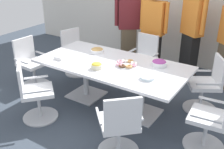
{
  "coord_description": "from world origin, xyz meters",
  "views": [
    {
      "loc": [
        2.16,
        -3.29,
        2.4
      ],
      "look_at": [
        0.0,
        0.0,
        0.55
      ],
      "focal_mm": 43.23,
      "sensor_mm": 36.0,
      "label": 1
    }
  ],
  "objects_px": {
    "office_chair_0": "(34,95)",
    "office_chair_5": "(75,54)",
    "office_chair_6": "(31,65)",
    "snack_bowl_candy_mix": "(159,63)",
    "person_standing_0": "(129,25)",
    "office_chair_4": "(143,61)",
    "conference_table": "(112,70)",
    "napkin_pile": "(61,57)",
    "plate_stack": "(147,78)",
    "person_standing_1": "(153,30)",
    "snack_bowl_chips_yellow": "(97,66)",
    "office_chair_3": "(206,87)",
    "snack_bowl_cookies": "(97,50)",
    "person_standing_2": "(192,30)",
    "donut_platter": "(127,64)",
    "office_chair_1": "(120,128)",
    "office_chair_2": "(212,122)"
  },
  "relations": [
    {
      "from": "snack_bowl_chips_yellow",
      "to": "office_chair_5",
      "type": "bearing_deg",
      "value": 142.5
    },
    {
      "from": "person_standing_1",
      "to": "donut_platter",
      "type": "distance_m",
      "value": 1.54
    },
    {
      "from": "plate_stack",
      "to": "office_chair_0",
      "type": "bearing_deg",
      "value": -152.06
    },
    {
      "from": "office_chair_2",
      "to": "napkin_pile",
      "type": "height_order",
      "value": "office_chair_2"
    },
    {
      "from": "office_chair_5",
      "to": "donut_platter",
      "type": "bearing_deg",
      "value": 83.46
    },
    {
      "from": "napkin_pile",
      "to": "person_standing_2",
      "type": "bearing_deg",
      "value": 53.64
    },
    {
      "from": "office_chair_2",
      "to": "person_standing_1",
      "type": "bearing_deg",
      "value": 38.44
    },
    {
      "from": "office_chair_1",
      "to": "donut_platter",
      "type": "height_order",
      "value": "office_chair_1"
    },
    {
      "from": "office_chair_6",
      "to": "snack_bowl_candy_mix",
      "type": "distance_m",
      "value": 2.42
    },
    {
      "from": "office_chair_0",
      "to": "plate_stack",
      "type": "xyz_separation_m",
      "value": [
        1.47,
        0.78,
        0.37
      ]
    },
    {
      "from": "person_standing_0",
      "to": "donut_platter",
      "type": "height_order",
      "value": "person_standing_0"
    },
    {
      "from": "snack_bowl_candy_mix",
      "to": "plate_stack",
      "type": "height_order",
      "value": "snack_bowl_candy_mix"
    },
    {
      "from": "office_chair_5",
      "to": "plate_stack",
      "type": "bearing_deg",
      "value": 81.72
    },
    {
      "from": "office_chair_1",
      "to": "person_standing_0",
      "type": "height_order",
      "value": "person_standing_0"
    },
    {
      "from": "office_chair_6",
      "to": "person_standing_1",
      "type": "distance_m",
      "value": 2.47
    },
    {
      "from": "office_chair_2",
      "to": "office_chair_6",
      "type": "bearing_deg",
      "value": 85.0
    },
    {
      "from": "snack_bowl_chips_yellow",
      "to": "person_standing_0",
      "type": "bearing_deg",
      "value": 106.33
    },
    {
      "from": "office_chair_3",
      "to": "donut_platter",
      "type": "distance_m",
      "value": 1.32
    },
    {
      "from": "conference_table",
      "to": "donut_platter",
      "type": "height_order",
      "value": "donut_platter"
    },
    {
      "from": "person_standing_2",
      "to": "napkin_pile",
      "type": "relative_size",
      "value": 11.3
    },
    {
      "from": "office_chair_4",
      "to": "donut_platter",
      "type": "relative_size",
      "value": 2.61
    },
    {
      "from": "office_chair_4",
      "to": "office_chair_5",
      "type": "bearing_deg",
      "value": 21.5
    },
    {
      "from": "snack_bowl_chips_yellow",
      "to": "office_chair_1",
      "type": "bearing_deg",
      "value": -39.21
    },
    {
      "from": "office_chair_4",
      "to": "snack_bowl_candy_mix",
      "type": "bearing_deg",
      "value": 133.35
    },
    {
      "from": "office_chair_5",
      "to": "person_standing_1",
      "type": "bearing_deg",
      "value": 139.26
    },
    {
      "from": "office_chair_2",
      "to": "snack_bowl_candy_mix",
      "type": "distance_m",
      "value": 1.2
    },
    {
      "from": "office_chair_2",
      "to": "snack_bowl_cookies",
      "type": "xyz_separation_m",
      "value": [
        -2.14,
        0.49,
        0.39
      ]
    },
    {
      "from": "person_standing_0",
      "to": "office_chair_3",
      "type": "bearing_deg",
      "value": 117.58
    },
    {
      "from": "office_chair_3",
      "to": "napkin_pile",
      "type": "xyz_separation_m",
      "value": [
        -2.14,
        -0.98,
        0.37
      ]
    },
    {
      "from": "person_standing_0",
      "to": "office_chair_4",
      "type": "bearing_deg",
      "value": 103.72
    },
    {
      "from": "office_chair_3",
      "to": "snack_bowl_chips_yellow",
      "type": "bearing_deg",
      "value": 93.3
    },
    {
      "from": "office_chair_6",
      "to": "plate_stack",
      "type": "bearing_deg",
      "value": 93.52
    },
    {
      "from": "office_chair_4",
      "to": "donut_platter",
      "type": "distance_m",
      "value": 1.13
    },
    {
      "from": "office_chair_0",
      "to": "office_chair_5",
      "type": "height_order",
      "value": "same"
    },
    {
      "from": "office_chair_2",
      "to": "snack_bowl_cookies",
      "type": "relative_size",
      "value": 3.9
    },
    {
      "from": "office_chair_4",
      "to": "donut_platter",
      "type": "bearing_deg",
      "value": 106.07
    },
    {
      "from": "snack_bowl_candy_mix",
      "to": "office_chair_5",
      "type": "bearing_deg",
      "value": 169.82
    },
    {
      "from": "snack_bowl_chips_yellow",
      "to": "plate_stack",
      "type": "bearing_deg",
      "value": 7.05
    },
    {
      "from": "snack_bowl_chips_yellow",
      "to": "donut_platter",
      "type": "relative_size",
      "value": 0.49
    },
    {
      "from": "person_standing_0",
      "to": "office_chair_0",
      "type": "bearing_deg",
      "value": 51.07
    },
    {
      "from": "conference_table",
      "to": "snack_bowl_candy_mix",
      "type": "bearing_deg",
      "value": 24.66
    },
    {
      "from": "office_chair_4",
      "to": "snack_bowl_chips_yellow",
      "type": "xyz_separation_m",
      "value": [
        -0.08,
        -1.41,
        0.39
      ]
    },
    {
      "from": "office_chair_0",
      "to": "snack_bowl_chips_yellow",
      "type": "height_order",
      "value": "office_chair_0"
    },
    {
      "from": "conference_table",
      "to": "napkin_pile",
      "type": "distance_m",
      "value": 0.87
    },
    {
      "from": "office_chair_1",
      "to": "office_chair_5",
      "type": "height_order",
      "value": "same"
    },
    {
      "from": "donut_platter",
      "to": "person_standing_2",
      "type": "bearing_deg",
      "value": 74.8
    },
    {
      "from": "snack_bowl_cookies",
      "to": "snack_bowl_candy_mix",
      "type": "xyz_separation_m",
      "value": [
        1.15,
        0.05,
        0.01
      ]
    },
    {
      "from": "office_chair_3",
      "to": "snack_bowl_cookies",
      "type": "distance_m",
      "value": 1.9
    },
    {
      "from": "office_chair_1",
      "to": "donut_platter",
      "type": "distance_m",
      "value": 1.22
    },
    {
      "from": "conference_table",
      "to": "office_chair_1",
      "type": "bearing_deg",
      "value": -52.48
    }
  ]
}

